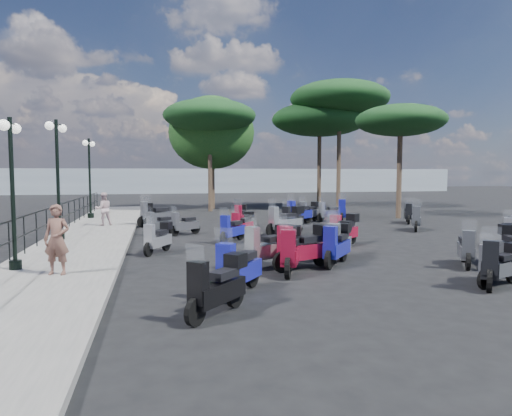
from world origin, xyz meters
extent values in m
plane|color=black|center=(0.00, 0.00, 0.00)|extent=(120.00, 120.00, 0.00)
cube|color=#5E5B5A|center=(-6.50, 3.00, 0.07)|extent=(3.00, 30.00, 0.15)
cylinder|color=black|center=(-7.80, -1.99, 0.70)|extent=(0.04, 0.04, 1.10)
cylinder|color=black|center=(-7.80, -0.62, 0.70)|extent=(0.04, 0.04, 1.10)
cylinder|color=black|center=(-7.80, 0.75, 0.70)|extent=(0.04, 0.04, 1.10)
cylinder|color=black|center=(-7.80, 2.12, 0.70)|extent=(0.04, 0.04, 1.10)
cylinder|color=black|center=(-7.80, 3.48, 0.70)|extent=(0.04, 0.04, 1.10)
cylinder|color=black|center=(-7.80, 4.85, 0.70)|extent=(0.04, 0.04, 1.10)
cylinder|color=black|center=(-7.80, 6.22, 0.70)|extent=(0.04, 0.04, 1.10)
cylinder|color=black|center=(-7.80, 7.59, 0.70)|extent=(0.04, 0.04, 1.10)
cylinder|color=black|center=(-7.80, 8.96, 0.70)|extent=(0.04, 0.04, 1.10)
cylinder|color=black|center=(-7.80, 10.33, 0.70)|extent=(0.04, 0.04, 1.10)
cylinder|color=black|center=(-7.80, 11.69, 0.70)|extent=(0.04, 0.04, 1.10)
cylinder|color=black|center=(-7.80, 13.06, 0.70)|extent=(0.04, 0.04, 1.10)
cylinder|color=black|center=(-7.80, 14.43, 0.70)|extent=(0.04, 0.04, 1.10)
cylinder|color=black|center=(-7.80, 15.80, 0.70)|extent=(0.04, 0.04, 1.10)
cube|color=black|center=(-7.80, 2.80, 1.23)|extent=(0.04, 26.00, 0.04)
cube|color=black|center=(-7.80, 2.80, 0.70)|extent=(0.04, 26.00, 0.04)
cylinder|color=black|center=(-7.42, -2.88, 0.26)|extent=(0.29, 0.29, 0.22)
cylinder|color=black|center=(-7.42, -2.88, 1.97)|extent=(0.10, 0.10, 3.64)
cylinder|color=black|center=(-7.42, -2.88, 3.65)|extent=(0.06, 0.82, 0.04)
sphere|color=white|center=(-7.41, -2.47, 3.56)|extent=(0.25, 0.25, 0.25)
sphere|color=white|center=(-7.43, -3.29, 3.56)|extent=(0.25, 0.25, 0.25)
cylinder|color=black|center=(-7.41, 2.25, 0.27)|extent=(0.33, 0.33, 0.25)
cylinder|color=black|center=(-7.41, 2.25, 2.23)|extent=(0.11, 0.11, 4.17)
cylinder|color=black|center=(-7.41, 2.25, 4.16)|extent=(0.28, 0.92, 0.04)
sphere|color=white|center=(-7.29, 2.70, 4.06)|extent=(0.29, 0.29, 0.29)
sphere|color=white|center=(-7.53, 1.80, 4.06)|extent=(0.29, 0.29, 0.29)
cylinder|color=black|center=(-7.44, 10.12, 0.27)|extent=(0.33, 0.33, 0.25)
cylinder|color=black|center=(-7.44, 10.12, 2.20)|extent=(0.11, 0.11, 4.09)
cylinder|color=black|center=(-7.44, 10.12, 4.09)|extent=(0.25, 0.91, 0.04)
sphere|color=white|center=(-7.33, 10.57, 3.99)|extent=(0.29, 0.29, 0.29)
sphere|color=white|center=(-7.54, 9.67, 3.99)|extent=(0.29, 0.29, 0.29)
imported|color=brown|center=(-6.29, -3.71, 0.96)|extent=(0.67, 0.52, 1.62)
imported|color=#C3A5A9|center=(-6.38, 6.38, 0.89)|extent=(0.85, 0.74, 1.47)
cylinder|color=black|center=(-3.47, -7.50, 0.24)|extent=(0.39, 0.42, 0.48)
cylinder|color=black|center=(-2.67, -6.62, 0.24)|extent=(0.39, 0.42, 0.48)
cube|color=black|center=(-3.03, -7.02, 0.42)|extent=(1.12, 1.19, 0.34)
cube|color=black|center=(-2.92, -6.90, 0.70)|extent=(0.62, 0.64, 0.14)
cube|color=black|center=(-3.41, -7.44, 0.70)|extent=(0.37, 0.36, 0.70)
plane|color=white|center=(-3.45, -7.49, 1.15)|extent=(0.33, 0.31, 0.37)
cube|color=black|center=(-2.65, -6.60, 0.88)|extent=(0.46, 0.46, 0.26)
cylinder|color=black|center=(-1.79, -3.68, 0.26)|extent=(0.49, 0.38, 0.51)
cylinder|color=black|center=(-0.72, -2.96, 0.26)|extent=(0.49, 0.38, 0.51)
cube|color=#A0A5AB|center=(-1.21, -3.29, 0.45)|extent=(1.36, 1.08, 0.36)
cube|color=black|center=(-1.06, -3.19, 0.75)|extent=(0.71, 0.63, 0.15)
cube|color=#A0A5AB|center=(-1.72, -3.63, 0.75)|extent=(0.38, 0.40, 0.75)
plane|color=white|center=(-1.77, -3.67, 1.23)|extent=(0.30, 0.38, 0.40)
cube|color=black|center=(-0.70, -2.95, 0.94)|extent=(0.49, 0.49, 0.28)
cylinder|color=black|center=(-4.32, -1.04, 0.22)|extent=(0.29, 0.43, 0.44)
cylinder|color=black|center=(-3.78, -0.08, 0.22)|extent=(0.29, 0.43, 0.44)
cube|color=#9C9DA4|center=(-4.03, -0.52, 0.38)|extent=(0.85, 1.19, 0.31)
cube|color=black|center=(-3.95, -0.38, 0.64)|extent=(0.51, 0.61, 0.13)
cube|color=#9C9DA4|center=(-4.28, -0.97, 0.64)|extent=(0.34, 0.31, 0.64)
plane|color=white|center=(-4.31, -1.02, 1.05)|extent=(0.34, 0.23, 0.34)
cube|color=black|center=(-3.77, -0.06, 0.80)|extent=(0.41, 0.41, 0.24)
cylinder|color=black|center=(-1.79, 0.81, 0.23)|extent=(0.37, 0.42, 0.46)
cylinder|color=black|center=(-1.06, 1.70, 0.23)|extent=(0.37, 0.42, 0.46)
cube|color=#181C98|center=(-1.39, 1.29, 0.40)|extent=(1.05, 1.17, 0.33)
cube|color=black|center=(-1.29, 1.42, 0.67)|extent=(0.59, 0.63, 0.13)
cube|color=#181C98|center=(-1.74, 0.87, 0.67)|extent=(0.36, 0.35, 0.67)
plane|color=white|center=(-1.78, 0.83, 1.10)|extent=(0.33, 0.29, 0.36)
cylinder|color=black|center=(-4.49, 6.39, 0.26)|extent=(0.40, 0.47, 0.51)
cylinder|color=black|center=(-3.71, 7.41, 0.26)|extent=(0.40, 0.47, 0.51)
cube|color=black|center=(-4.07, 6.94, 0.45)|extent=(1.13, 1.32, 0.36)
cube|color=black|center=(-3.96, 7.08, 0.75)|extent=(0.64, 0.70, 0.15)
cube|color=black|center=(-4.44, 6.46, 0.75)|extent=(0.40, 0.38, 0.75)
plane|color=white|center=(-4.48, 6.41, 1.22)|extent=(0.37, 0.31, 0.40)
cylinder|color=black|center=(-4.70, 6.41, 0.27)|extent=(0.53, 0.34, 0.54)
cylinder|color=black|center=(-3.50, 7.00, 0.27)|extent=(0.53, 0.34, 0.54)
cube|color=#494C51|center=(-4.05, 6.73, 0.47)|extent=(1.47, 0.99, 0.38)
cube|color=black|center=(-3.88, 6.81, 0.78)|extent=(0.75, 0.60, 0.16)
cube|color=#494C51|center=(-4.62, 6.45, 0.78)|extent=(0.37, 0.41, 0.78)
plane|color=white|center=(-4.68, 6.42, 1.28)|extent=(0.27, 0.42, 0.42)
cylinder|color=black|center=(-2.82, -6.25, 0.26)|extent=(0.39, 0.48, 0.52)
cylinder|color=black|center=(-2.05, -5.21, 0.26)|extent=(0.39, 0.48, 0.52)
cube|color=#181C98|center=(-2.41, -5.69, 0.45)|extent=(1.13, 1.34, 0.37)
cube|color=black|center=(-2.30, -5.54, 0.75)|extent=(0.64, 0.71, 0.15)
cube|color=#181C98|center=(-2.77, -6.18, 0.75)|extent=(0.40, 0.38, 0.75)
plane|color=white|center=(-2.81, -6.23, 1.23)|extent=(0.38, 0.31, 0.40)
cylinder|color=black|center=(0.60, -3.24, 0.25)|extent=(0.39, 0.46, 0.50)
cylinder|color=black|center=(1.36, -2.25, 0.25)|extent=(0.39, 0.46, 0.50)
cube|color=#A0A5AB|center=(1.01, -2.70, 0.44)|extent=(1.11, 1.29, 0.36)
cube|color=black|center=(1.12, -2.56, 0.73)|extent=(0.63, 0.69, 0.15)
cube|color=#A0A5AB|center=(0.65, -3.18, 0.73)|extent=(0.39, 0.37, 0.73)
plane|color=white|center=(0.61, -3.23, 1.20)|extent=(0.37, 0.31, 0.39)
cube|color=black|center=(1.37, -2.23, 0.92)|extent=(0.48, 0.49, 0.27)
cylinder|color=black|center=(-1.09, -4.66, 0.26)|extent=(0.31, 0.53, 0.53)
cylinder|color=black|center=(-0.57, -3.45, 0.26)|extent=(0.31, 0.53, 0.53)
cube|color=maroon|center=(-0.81, -4.01, 0.46)|extent=(0.90, 1.45, 0.37)
cube|color=black|center=(-0.74, -3.84, 0.77)|extent=(0.56, 0.73, 0.15)
cube|color=maroon|center=(-1.05, -4.58, 0.77)|extent=(0.40, 0.35, 0.77)
plane|color=white|center=(-1.08, -4.64, 1.26)|extent=(0.42, 0.24, 0.41)
cube|color=black|center=(-0.56, -3.43, 0.96)|extent=(0.47, 0.48, 0.28)
cylinder|color=black|center=(-3.41, 3.25, 0.21)|extent=(0.40, 0.31, 0.43)
cylinder|color=black|center=(-2.53, 3.85, 0.21)|extent=(0.40, 0.31, 0.43)
cube|color=#494C51|center=(-2.93, 3.58, 0.37)|extent=(1.13, 0.90, 0.30)
cube|color=black|center=(-2.81, 3.66, 0.62)|extent=(0.59, 0.52, 0.12)
cube|color=#494C51|center=(-3.36, 3.29, 0.62)|extent=(0.31, 0.33, 0.62)
plane|color=white|center=(-3.40, 3.26, 1.02)|extent=(0.25, 0.32, 0.33)
cylinder|color=black|center=(-1.18, 2.19, 0.22)|extent=(0.36, 0.40, 0.44)
cylinder|color=black|center=(-0.47, 3.04, 0.22)|extent=(0.36, 0.40, 0.44)
cube|color=maroon|center=(-0.79, 2.65, 0.39)|extent=(1.01, 1.12, 0.31)
cube|color=black|center=(-0.69, 2.77, 0.64)|extent=(0.57, 0.60, 0.13)
cube|color=maroon|center=(-1.13, 2.25, 0.64)|extent=(0.34, 0.33, 0.64)
plane|color=white|center=(-1.17, 2.21, 1.06)|extent=(0.31, 0.28, 0.34)
cube|color=black|center=(-0.45, 3.05, 0.81)|extent=(0.43, 0.43, 0.24)
cylinder|color=black|center=(-0.58, 4.93, 0.24)|extent=(0.27, 0.49, 0.48)
cylinder|color=black|center=(-0.15, 6.06, 0.24)|extent=(0.27, 0.49, 0.48)
cube|color=maroon|center=(-0.35, 5.55, 0.42)|extent=(0.79, 1.34, 0.34)
cube|color=black|center=(-0.28, 5.70, 0.70)|extent=(0.50, 0.67, 0.14)
cube|color=maroon|center=(-0.55, 5.01, 0.70)|extent=(0.36, 0.31, 0.70)
plane|color=white|center=(-0.57, 4.95, 1.16)|extent=(0.39, 0.21, 0.37)
cube|color=black|center=(-0.14, 6.08, 0.89)|extent=(0.42, 0.43, 0.26)
cylinder|color=black|center=(-1.03, -3.96, 0.27)|extent=(0.53, 0.30, 0.53)
cylinder|color=black|center=(0.19, -3.45, 0.27)|extent=(0.53, 0.30, 0.53)
cube|color=maroon|center=(-0.37, -3.68, 0.46)|extent=(1.47, 0.90, 0.38)
cube|color=black|center=(-0.20, -3.61, 0.77)|extent=(0.74, 0.56, 0.15)
cube|color=maroon|center=(-0.95, -3.92, 0.77)|extent=(0.35, 0.40, 0.77)
plane|color=white|center=(-1.01, -3.95, 1.27)|extent=(0.24, 0.42, 0.41)
cube|color=black|center=(0.21, -3.44, 0.97)|extent=(0.48, 0.47, 0.29)
cylinder|color=black|center=(0.24, -3.88, 0.25)|extent=(0.40, 0.46, 0.51)
cylinder|color=black|center=(1.04, -2.89, 0.25)|extent=(0.40, 0.46, 0.51)
cube|color=#181C98|center=(0.67, -3.34, 0.44)|extent=(1.15, 1.29, 0.36)
cube|color=black|center=(0.79, -3.20, 0.74)|extent=(0.65, 0.69, 0.15)
cube|color=#181C98|center=(0.29, -3.81, 0.74)|extent=(0.39, 0.38, 0.74)
plane|color=white|center=(0.25, -3.86, 1.22)|extent=(0.36, 0.32, 0.39)
cube|color=black|center=(1.06, -2.87, 0.93)|extent=(0.49, 0.49, 0.28)
cylinder|color=black|center=(0.29, 2.30, 0.27)|extent=(0.53, 0.33, 0.54)
cylinder|color=black|center=(1.50, 2.88, 0.27)|extent=(0.53, 0.33, 0.54)
cube|color=#A0A5AB|center=(0.95, 2.62, 0.47)|extent=(1.47, 0.97, 0.38)
cube|color=black|center=(1.12, 2.70, 0.78)|extent=(0.75, 0.59, 0.16)
cube|color=#A0A5AB|center=(0.37, 2.34, 0.78)|extent=(0.37, 0.41, 0.78)
plane|color=white|center=(0.31, 2.31, 1.28)|extent=(0.26, 0.42, 0.41)
cube|color=black|center=(1.52, 2.89, 0.98)|extent=(0.50, 0.49, 0.29)
cylinder|color=black|center=(1.19, 3.54, 0.25)|extent=(0.42, 0.41, 0.49)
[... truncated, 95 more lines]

